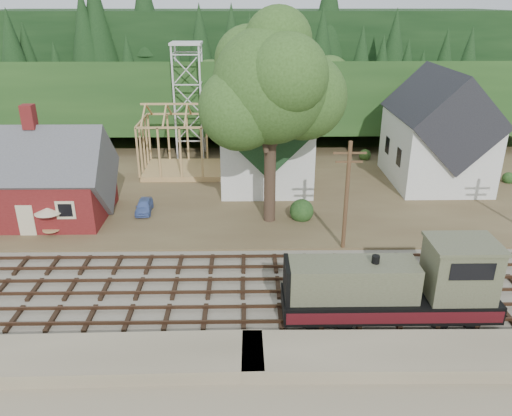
{
  "coord_description": "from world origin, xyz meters",
  "views": [
    {
      "loc": [
        0.36,
        -26.15,
        16.47
      ],
      "look_at": [
        0.87,
        6.0,
        3.0
      ],
      "focal_mm": 35.0,
      "sensor_mm": 36.0,
      "label": 1
    }
  ],
  "objects_px": {
    "locomotive": "(398,287)",
    "car_blue": "(144,206)",
    "car_red": "(467,172)",
    "patio_set": "(48,211)"
  },
  "relations": [
    {
      "from": "locomotive",
      "to": "car_blue",
      "type": "xyz_separation_m",
      "value": [
        -16.69,
        14.74,
        -1.22
      ]
    },
    {
      "from": "locomotive",
      "to": "patio_set",
      "type": "distance_m",
      "value": 25.11
    },
    {
      "from": "car_blue",
      "to": "patio_set",
      "type": "relative_size",
      "value": 1.41
    },
    {
      "from": "locomotive",
      "to": "car_red",
      "type": "relative_size",
      "value": 2.58
    },
    {
      "from": "locomotive",
      "to": "car_blue",
      "type": "relative_size",
      "value": 3.66
    },
    {
      "from": "car_red",
      "to": "patio_set",
      "type": "bearing_deg",
      "value": 100.39
    },
    {
      "from": "locomotive",
      "to": "car_red",
      "type": "bearing_deg",
      "value": 59.84
    },
    {
      "from": "car_red",
      "to": "patio_set",
      "type": "xyz_separation_m",
      "value": [
        -35.95,
        -12.09,
        1.27
      ]
    },
    {
      "from": "patio_set",
      "to": "car_red",
      "type": "bearing_deg",
      "value": 18.59
    },
    {
      "from": "car_blue",
      "to": "car_red",
      "type": "bearing_deg",
      "value": 11.78
    }
  ]
}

